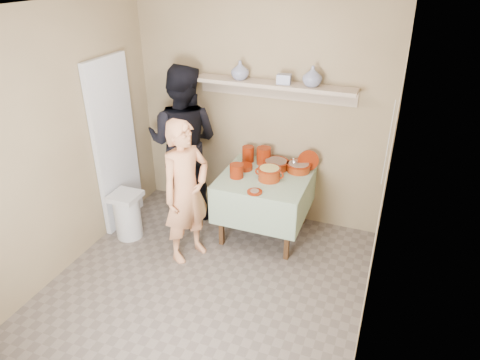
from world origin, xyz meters
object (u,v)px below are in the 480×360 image
at_px(serving_table, 265,185).
at_px(cazuela_rice, 269,173).
at_px(person_helper, 183,142).
at_px(trash_bin, 128,215).
at_px(person_cook, 186,192).

relative_size(serving_table, cazuela_rice, 2.95).
relative_size(person_helper, cazuela_rice, 5.67).
bearing_deg(trash_bin, person_helper, 66.15).
xyz_separation_m(person_helper, trash_bin, (-0.35, -0.79, -0.65)).
bearing_deg(person_helper, person_cook, 111.94).
bearing_deg(serving_table, person_cook, -133.02).
height_order(person_helper, trash_bin, person_helper).
bearing_deg(trash_bin, person_cook, -4.53).
distance_m(serving_table, trash_bin, 1.62).
bearing_deg(serving_table, cazuela_rice, -47.59).
xyz_separation_m(serving_table, trash_bin, (-1.46, -0.61, -0.36)).
xyz_separation_m(person_cook, cazuela_rice, (0.70, 0.61, 0.07)).
xyz_separation_m(person_helper, cazuela_rice, (1.17, -0.25, -0.09)).
relative_size(person_helper, trash_bin, 3.34).
height_order(person_cook, person_helper, person_helper).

